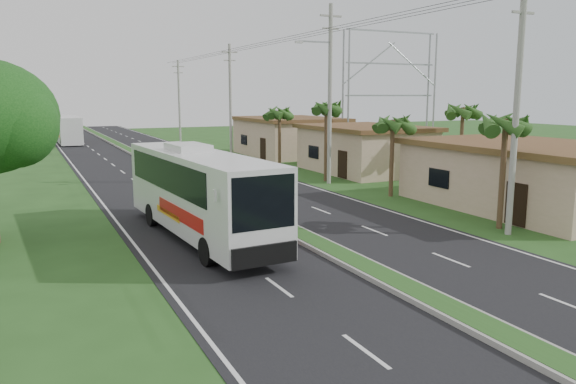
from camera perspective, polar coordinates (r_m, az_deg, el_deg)
name	(u,v)px	position (r m, az deg, el deg)	size (l,w,h in m)	color
ground	(371,273)	(19.73, 8.45, -8.14)	(180.00, 180.00, 0.00)	#254B1B
road_asphalt	(202,187)	(37.55, -8.74, 0.46)	(14.00, 160.00, 0.02)	black
median_strip	(202,186)	(37.54, -8.74, 0.60)	(1.20, 160.00, 0.18)	gray
lane_edge_left	(96,195)	(36.25, -18.93, -0.31)	(0.12, 160.00, 0.01)	silver
lane_edge_right	(293,181)	(39.96, 0.50, 1.12)	(0.12, 160.00, 0.01)	silver
shop_near	(528,175)	(32.93, 23.16, 1.58)	(8.60, 12.60, 3.52)	tan
shop_mid	(365,149)	(45.04, 7.79, 4.40)	(7.60, 10.60, 3.67)	tan
shop_far	(289,136)	(57.23, 0.09, 5.70)	(8.60, 11.60, 3.82)	tan
palm_verge_a	(506,125)	(26.97, 21.25, 6.39)	(2.40, 2.40, 5.45)	#473321
palm_verge_b	(393,124)	(34.04, 10.60, 6.82)	(2.40, 2.40, 5.05)	#473321
palm_verge_c	(326,108)	(39.59, 3.92, 8.47)	(2.40, 2.40, 5.85)	#473321
palm_verge_d	(279,113)	(47.87, -0.88, 8.03)	(2.40, 2.40, 5.25)	#473321
palm_behind_shop	(463,111)	(41.47, 17.35, 7.84)	(2.40, 2.40, 5.65)	#473321
utility_pole_a	(517,104)	(25.89, 22.22, 8.28)	(1.60, 0.28, 11.00)	gray
utility_pole_b	(330,92)	(38.55, 4.24, 10.11)	(3.20, 0.28, 12.00)	gray
utility_pole_c	(230,99)	(56.82, -5.88, 9.40)	(1.60, 0.28, 11.00)	gray
utility_pole_d	(179,100)	(75.96, -11.00, 9.18)	(1.60, 0.28, 10.50)	gray
billboard_lattice	(390,87)	(55.97, 10.35, 10.46)	(10.18, 1.18, 12.07)	gray
coach_bus_main	(198,188)	(23.98, -9.10, 0.40)	(3.35, 12.37, 3.95)	silver
coach_bus_far	(68,128)	(76.61, -21.47, 6.06)	(2.60, 11.57, 3.37)	silver
motorcyclist	(271,231)	(21.98, -1.74, -3.97)	(1.61, 1.01, 2.19)	black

